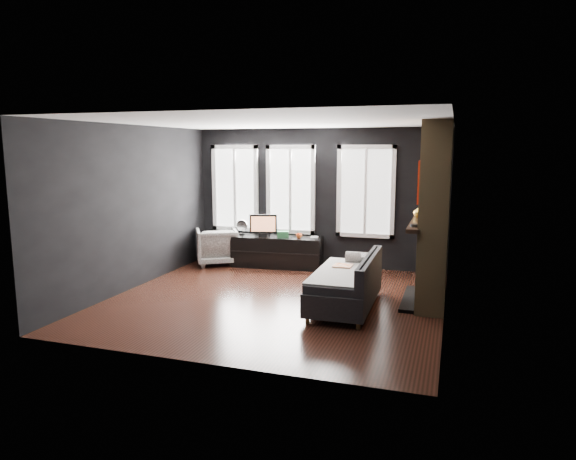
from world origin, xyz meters
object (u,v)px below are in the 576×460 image
(armchair, at_px, (217,244))
(book, at_px, (310,232))
(mantel_vase, at_px, (420,211))
(monitor, at_px, (263,224))
(sofa, at_px, (345,281))
(mug, at_px, (299,235))
(media_console, at_px, (277,252))

(armchair, xyz_separation_m, book, (1.89, 0.25, 0.30))
(armchair, bearing_deg, mantel_vase, 136.68)
(monitor, height_order, mantel_vase, mantel_vase)
(sofa, height_order, mug, sofa)
(sofa, bearing_deg, monitor, 133.61)
(mug, bearing_deg, armchair, -176.41)
(armchair, bearing_deg, book, 156.99)
(sofa, relative_size, book, 9.19)
(armchair, height_order, media_console, armchair)
(monitor, bearing_deg, mantel_vase, -34.40)
(book, bearing_deg, mug, -142.02)
(sofa, xyz_separation_m, armchair, (-3.05, 2.03, 0.00))
(mug, distance_m, book, 0.24)
(sofa, bearing_deg, book, 116.31)
(book, relative_size, mantel_vase, 0.97)
(media_console, distance_m, mug, 0.58)
(mug, bearing_deg, mantel_vase, -23.64)
(sofa, bearing_deg, armchair, 145.67)
(media_console, bearing_deg, sofa, -55.31)
(mantel_vase, bearing_deg, monitor, 161.67)
(armchair, height_order, mantel_vase, mantel_vase)
(sofa, height_order, armchair, armchair)
(sofa, bearing_deg, media_console, 129.01)
(sofa, xyz_separation_m, mug, (-1.35, 2.13, 0.26))
(media_console, bearing_deg, monitor, -175.63)
(sofa, distance_m, media_console, 2.83)
(sofa, xyz_separation_m, media_console, (-1.81, 2.18, -0.10))
(media_console, xyz_separation_m, mug, (0.46, -0.04, 0.36))
(media_console, relative_size, book, 8.74)
(media_console, relative_size, mantel_vase, 8.47)
(armchair, xyz_separation_m, mantel_vase, (4.00, -0.90, 0.93))
(monitor, relative_size, mantel_vase, 2.64)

